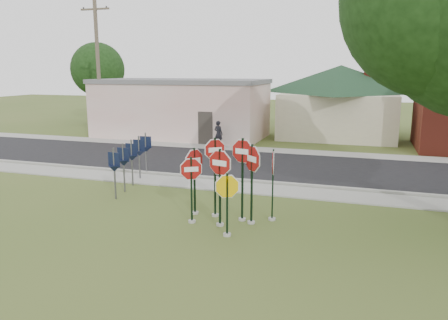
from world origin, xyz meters
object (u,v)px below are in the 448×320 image
(stop_sign_yellow, at_px, (227,198))
(utility_pole_near, at_px, (98,68))
(stop_sign_left, at_px, (191,182))
(stop_sign_center, at_px, (220,176))
(pedestrian, at_px, (218,134))

(stop_sign_yellow, relative_size, utility_pole_near, 0.21)
(stop_sign_left, relative_size, utility_pole_near, 0.24)
(stop_sign_center, bearing_deg, stop_sign_left, -179.41)
(stop_sign_center, height_order, stop_sign_left, stop_sign_center)
(stop_sign_left, xyz_separation_m, utility_pole_near, (-12.79, 14.23, 3.60))
(stop_sign_center, bearing_deg, stop_sign_yellow, -57.73)
(utility_pole_near, xyz_separation_m, pedestrian, (9.12, -0.84, -4.08))
(stop_sign_center, relative_size, stop_sign_yellow, 1.29)
(stop_sign_left, bearing_deg, stop_sign_yellow, -27.49)
(utility_pole_near, relative_size, pedestrian, 5.72)
(stop_sign_yellow, xyz_separation_m, stop_sign_left, (-1.44, 0.75, 0.19))
(stop_sign_center, xyz_separation_m, pedestrian, (-4.63, 13.38, -0.74))
(stop_sign_center, distance_m, stop_sign_yellow, 1.01)
(stop_sign_center, xyz_separation_m, stop_sign_left, (-0.96, -0.01, -0.26))
(stop_sign_center, xyz_separation_m, stop_sign_yellow, (0.48, -0.76, -0.45))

